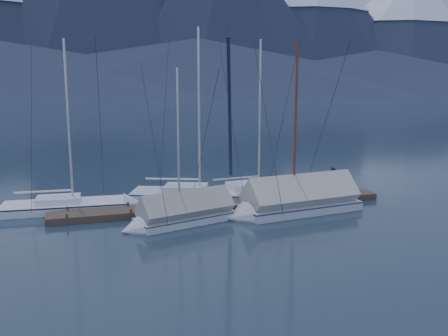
{
  "coord_description": "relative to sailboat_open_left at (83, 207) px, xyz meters",
  "views": [
    {
      "loc": [
        -7.25,
        -21.59,
        6.6
      ],
      "look_at": [
        0.0,
        2.0,
        2.2
      ],
      "focal_mm": 38.0,
      "sensor_mm": 36.0,
      "label": 1
    }
  ],
  "objects": [
    {
      "name": "ground",
      "position": [
        7.23,
        -3.91,
        -0.17
      ],
      "size": [
        1000.0,
        1000.0,
        0.0
      ],
      "primitive_type": "plane",
      "color": "#14222D",
      "rests_on": "ground"
    },
    {
      "name": "mountain_range",
      "position": [
        11.35,
        366.54,
        58.48
      ],
      "size": [
        877.0,
        584.0,
        150.5
      ],
      "color": "#475675",
      "rests_on": "ground"
    },
    {
      "name": "dock",
      "position": [
        7.23,
        -1.91,
        -0.06
      ],
      "size": [
        18.0,
        1.5,
        0.54
      ],
      "color": "#382D23",
      "rests_on": "ground"
    },
    {
      "name": "mooring_posts",
      "position": [
        6.73,
        -1.91,
        0.18
      ],
      "size": [
        15.12,
        1.52,
        0.35
      ],
      "color": "#382D23",
      "rests_on": "ground"
    },
    {
      "name": "sailboat_open_left",
      "position": [
        0.0,
        0.0,
        0.0
      ],
      "size": [
        7.46,
        3.15,
        9.71
      ],
      "color": "silver",
      "rests_on": "ground"
    },
    {
      "name": "sailboat_open_mid",
      "position": [
        6.98,
        0.14,
        0.02
      ],
      "size": [
        8.3,
        4.98,
        10.61
      ],
      "color": "silver",
      "rests_on": "ground"
    },
    {
      "name": "sailboat_open_right",
      "position": [
        10.7,
        0.6,
        0.01
      ],
      "size": [
        7.74,
        3.25,
        10.02
      ],
      "color": "silver",
      "rests_on": "ground"
    },
    {
      "name": "sailboat_covered_near",
      "position": [
        10.28,
        -3.76,
        0.31
      ],
      "size": [
        7.67,
        3.4,
        9.67
      ],
      "color": "silver",
      "rests_on": "ground"
    },
    {
      "name": "sailboat_covered_far",
      "position": [
        4.25,
        -4.03,
        0.22
      ],
      "size": [
        5.99,
        3.26,
        8.05
      ],
      "color": "silver",
      "rests_on": "ground"
    },
    {
      "name": "person",
      "position": [
        13.72,
        -2.01,
        0.96
      ],
      "size": [
        0.41,
        0.6,
        1.58
      ],
      "primitive_type": "imported",
      "rotation": [
        0.0,
        0.0,
        1.63
      ],
      "color": "black",
      "rests_on": "dock"
    }
  ]
}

